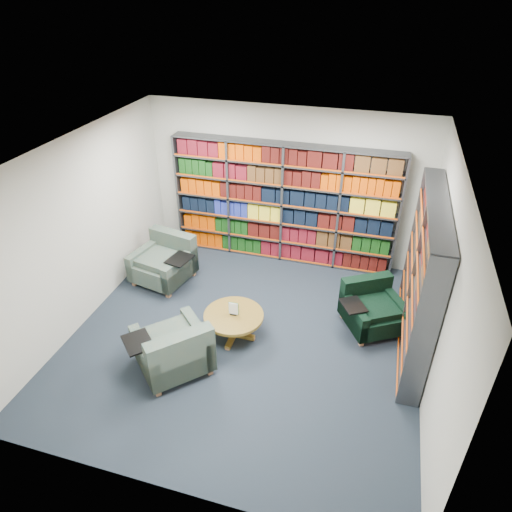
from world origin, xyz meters
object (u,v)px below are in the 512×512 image
(coffee_table, at_px, (234,319))
(chair_green_right, at_px, (371,309))
(chair_teal_front, at_px, (175,352))
(chair_teal_left, at_px, (166,262))

(coffee_table, bearing_deg, chair_green_right, 23.94)
(chair_teal_front, distance_m, coffee_table, 1.02)
(chair_teal_left, xyz_separation_m, chair_teal_front, (1.09, -2.00, 0.00))
(chair_teal_front, bearing_deg, chair_green_right, 35.06)
(chair_green_right, distance_m, chair_teal_front, 2.99)
(chair_green_right, xyz_separation_m, coffee_table, (-1.91, -0.85, 0.04))
(chair_green_right, relative_size, chair_teal_front, 0.86)
(chair_teal_left, bearing_deg, chair_green_right, -4.58)
(chair_teal_front, xyz_separation_m, coffee_table, (0.54, 0.87, 0.00))
(chair_teal_front, height_order, coffee_table, chair_teal_front)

